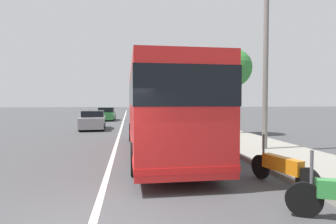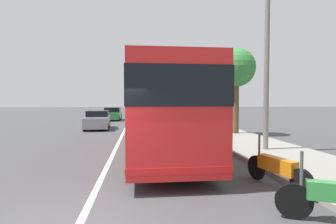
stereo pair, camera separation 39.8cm
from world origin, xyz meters
name	(u,v)px [view 2 (the right image)]	position (x,y,z in m)	size (l,w,h in m)	color
sidewalk_curb	(240,139)	(10.00, -6.73, 0.07)	(110.00, 3.60, 0.14)	gray
lane_divider_line	(119,143)	(10.00, 0.00, 0.00)	(110.00, 0.16, 0.01)	silver
coach_bus	(160,106)	(6.98, -1.97, 1.99)	(11.26, 2.65, 3.45)	red
motorcycle_mid_row	(276,169)	(1.77, -4.55, 0.49)	(2.25, 0.62, 1.29)	black
car_side_street	(98,120)	(17.61, 2.20, 0.71)	(4.50, 2.07, 1.47)	gray
car_oncoming	(112,114)	(28.03, 1.99, 0.71)	(4.47, 1.98, 1.52)	#2D7238
roadside_tree_mid_block	(236,69)	(12.46, -7.40, 4.33)	(2.49, 2.49, 5.66)	brown
utility_pole	(267,68)	(6.49, -6.55, 3.66)	(0.22, 0.22, 7.33)	slate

